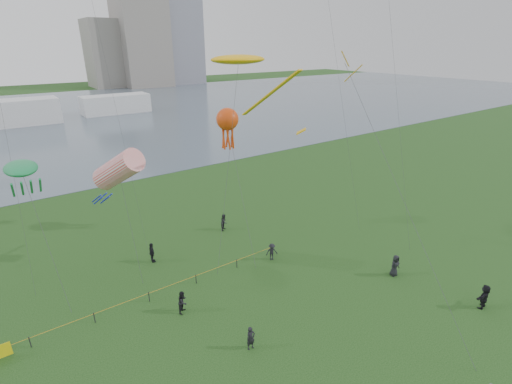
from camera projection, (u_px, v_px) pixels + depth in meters
ground_plane at (347, 356)px, 23.58m from camera, size 400.00×400.00×0.00m
lake at (62, 117)px, 99.17m from camera, size 400.00×120.00×0.08m
building_mid at (142, 42)px, 163.64m from camera, size 20.00×20.00×38.00m
building_low at (107, 54)px, 162.53m from camera, size 16.00×18.00×28.00m
pavilion_left at (8, 113)px, 87.83m from camera, size 22.00×8.00×6.00m
pavilion_right at (116, 104)px, 104.25m from camera, size 18.00×7.00×5.00m
fence at (61, 329)px, 25.09m from camera, size 24.07×0.07×1.05m
spectator_a at (183, 302)px, 27.17m from camera, size 1.09×1.07×1.77m
spectator_b at (272, 252)px, 33.79m from camera, size 1.21×0.96×1.64m
spectator_c at (152, 253)px, 33.38m from camera, size 0.57×1.16×1.92m
spectator_d at (395, 265)px, 31.46m from camera, size 0.97×0.65×1.92m
spectator_e at (484, 296)px, 27.59m from camera, size 1.87×0.78×1.95m
spectator_f at (251, 338)px, 23.89m from camera, size 0.63×0.43×1.68m
spectator_g at (224, 222)px, 39.23m from camera, size 1.11×1.08×1.80m
kite_stingray at (239, 60)px, 30.33m from camera, size 7.09×10.02×17.65m
kite_windsock at (118, 170)px, 29.00m from camera, size 4.32×5.22×11.26m
kite_creature at (21, 169)px, 26.19m from camera, size 2.17×6.08×10.68m
kite_octopus at (227, 120)px, 35.71m from camera, size 3.41×9.10×12.78m
kite_delta at (353, 77)px, 27.08m from camera, size 2.30×14.69×18.01m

